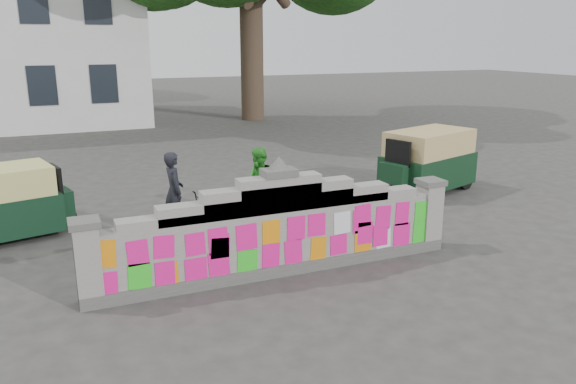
% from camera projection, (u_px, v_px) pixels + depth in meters
% --- Properties ---
extents(ground, '(100.00, 100.00, 0.00)m').
position_uv_depth(ground, '(279.00, 272.00, 9.50)').
color(ground, '#383533').
rests_on(ground, ground).
extents(parapet_wall, '(6.48, 0.44, 2.01)m').
position_uv_depth(parapet_wall, '(279.00, 231.00, 9.30)').
color(parapet_wall, '#4C4C49').
rests_on(parapet_wall, ground).
extents(cyclist_bike, '(1.73, 0.66, 0.89)m').
position_uv_depth(cyclist_bike, '(176.00, 219.00, 10.90)').
color(cyclist_bike, black).
rests_on(cyclist_bike, ground).
extents(cyclist_rider, '(0.39, 0.57, 1.52)m').
position_uv_depth(cyclist_rider, '(175.00, 203.00, 10.82)').
color(cyclist_rider, black).
rests_on(cyclist_rider, ground).
extents(pedestrian, '(0.62, 0.78, 1.58)m').
position_uv_depth(pedestrian, '(259.00, 184.00, 12.12)').
color(pedestrian, green).
rests_on(pedestrian, ground).
extents(rickshaw_left, '(2.68, 1.71, 1.44)m').
position_uv_depth(rickshaw_left, '(0.00, 203.00, 10.88)').
color(rickshaw_left, black).
rests_on(rickshaw_left, ground).
extents(rickshaw_right, '(2.95, 2.02, 1.59)m').
position_uv_depth(rickshaw_right, '(427.00, 160.00, 14.35)').
color(rickshaw_right, black).
rests_on(rickshaw_right, ground).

